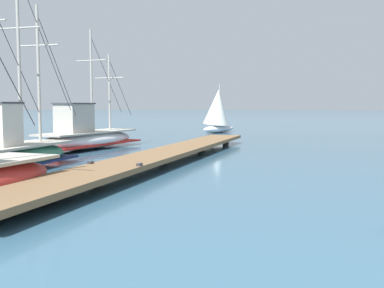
{
  "coord_description": "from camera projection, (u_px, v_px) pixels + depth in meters",
  "views": [
    {
      "loc": [
        0.53,
        -0.37,
        2.21
      ],
      "look_at": [
        -2.13,
        8.79,
        1.4
      ],
      "focal_mm": 42.98,
      "sensor_mm": 36.0,
      "label": 1
    }
  ],
  "objects": [
    {
      "name": "floating_dock",
      "position": [
        164.0,
        154.0,
        17.42
      ],
      "size": [
        2.24,
        20.75,
        0.53
      ],
      "color": "brown",
      "rests_on": "ground"
    },
    {
      "name": "fishing_boat_0",
      "position": [
        86.0,
        136.0,
        22.98
      ],
      "size": [
        3.04,
        7.59,
        5.98
      ],
      "color": "silver",
      "rests_on": "ground"
    },
    {
      "name": "fishing_boat_1",
      "position": [
        16.0,
        151.0,
        15.58
      ],
      "size": [
        1.96,
        6.49,
        7.13
      ],
      "color": "#337556",
      "rests_on": "ground"
    },
    {
      "name": "distant_sailboat",
      "position": [
        217.0,
        111.0,
        36.45
      ],
      "size": [
        2.83,
        4.12,
        3.83
      ],
      "color": "silver",
      "rests_on": "ground"
    }
  ]
}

